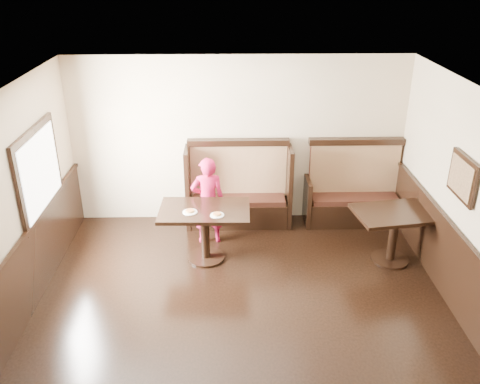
{
  "coord_description": "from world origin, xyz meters",
  "views": [
    {
      "loc": [
        -0.17,
        -4.45,
        4.17
      ],
      "look_at": [
        0.0,
        2.35,
        1.0
      ],
      "focal_mm": 38.0,
      "sensor_mm": 36.0,
      "label": 1
    }
  ],
  "objects_px": {
    "table_main": "(205,221)",
    "table_neighbor": "(395,224)",
    "booth_main": "(239,194)",
    "booth_neighbor": "(353,195)",
    "child": "(208,201)"
  },
  "relations": [
    {
      "from": "booth_neighbor",
      "to": "table_main",
      "type": "xyz_separation_m",
      "value": [
        -2.47,
        -1.16,
        0.16
      ]
    },
    {
      "from": "booth_main",
      "to": "table_main",
      "type": "bearing_deg",
      "value": -114.13
    },
    {
      "from": "booth_main",
      "to": "table_neighbor",
      "type": "xyz_separation_m",
      "value": [
        2.25,
        -1.29,
        0.09
      ]
    },
    {
      "from": "child",
      "to": "table_neighbor",
      "type": "bearing_deg",
      "value": 160.91
    },
    {
      "from": "child",
      "to": "table_main",
      "type": "bearing_deg",
      "value": 80.87
    },
    {
      "from": "booth_neighbor",
      "to": "table_main",
      "type": "distance_m",
      "value": 2.74
    },
    {
      "from": "booth_neighbor",
      "to": "table_main",
      "type": "height_order",
      "value": "booth_neighbor"
    },
    {
      "from": "booth_neighbor",
      "to": "child",
      "type": "distance_m",
      "value": 2.54
    },
    {
      "from": "table_main",
      "to": "child",
      "type": "height_order",
      "value": "child"
    },
    {
      "from": "booth_neighbor",
      "to": "table_main",
      "type": "bearing_deg",
      "value": -154.78
    },
    {
      "from": "booth_main",
      "to": "table_main",
      "type": "xyz_separation_m",
      "value": [
        -0.52,
        -1.17,
        0.11
      ]
    },
    {
      "from": "table_neighbor",
      "to": "booth_neighbor",
      "type": "bearing_deg",
      "value": 94.21
    },
    {
      "from": "table_neighbor",
      "to": "child",
      "type": "height_order",
      "value": "child"
    },
    {
      "from": "table_main",
      "to": "table_neighbor",
      "type": "xyz_separation_m",
      "value": [
        2.77,
        -0.12,
        -0.03
      ]
    },
    {
      "from": "table_main",
      "to": "booth_main",
      "type": "bearing_deg",
      "value": 67.53
    }
  ]
}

